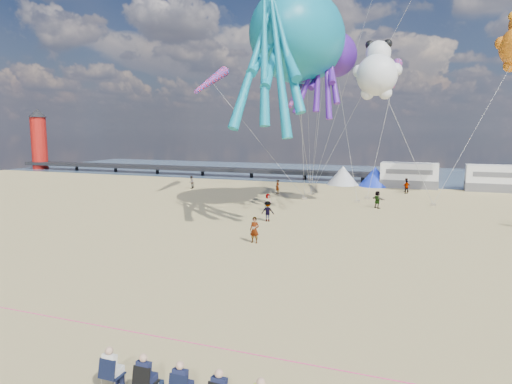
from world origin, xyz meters
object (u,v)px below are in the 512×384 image
at_px(beachgoer_0, 268,202).
at_px(windsock_left, 211,81).
at_px(lighthouse, 39,143).
at_px(windsock_right, 296,93).
at_px(beachgoer_3, 407,187).
at_px(tent_blue, 375,177).
at_px(sandbag_a, 305,199).
at_px(sandbag_c, 433,205).
at_px(motorhome_0, 409,175).
at_px(standing_person, 254,230).
at_px(kite_octopus_purple, 334,55).
at_px(windsock_mid, 395,74).
at_px(beachgoer_1, 406,185).
at_px(sandbag_b, 357,202).
at_px(sandbag_e, 311,194).
at_px(kite_octopus_teal, 298,37).
at_px(tent_white, 343,175).
at_px(beachgoer_4, 377,200).
at_px(kite_panda, 377,75).
at_px(sandbag_d, 367,198).
at_px(beachgoer_5, 278,187).
at_px(beachgoer_2, 268,211).
at_px(spectator_row, 183,383).
at_px(beachgoer_7, 191,182).

relative_size(beachgoer_0, windsock_left, 0.19).
bearing_deg(lighthouse, windsock_right, -24.63).
xyz_separation_m(beachgoer_3, windsock_left, (-19.13, -9.40, 11.21)).
distance_m(tent_blue, windsock_left, 23.75).
height_order(sandbag_a, sandbag_c, same).
relative_size(motorhome_0, standing_person, 3.97).
distance_m(beachgoer_3, windsock_right, 19.69).
xyz_separation_m(motorhome_0, kite_octopus_purple, (-6.33, -15.78, 12.23)).
distance_m(motorhome_0, windsock_mid, 15.78).
bearing_deg(motorhome_0, beachgoer_1, -92.19).
distance_m(sandbag_b, windsock_mid, 12.66).
xyz_separation_m(beachgoer_3, sandbag_e, (-9.66, -4.55, -0.63)).
bearing_deg(sandbag_c, kite_octopus_purple, -162.66).
height_order(sandbag_e, windsock_mid, windsock_mid).
bearing_deg(windsock_left, windsock_right, -31.68).
bearing_deg(windsock_mid, kite_octopus_teal, -127.13).
distance_m(sandbag_b, sandbag_e, 6.54).
distance_m(tent_white, beachgoer_4, 17.06).
bearing_deg(sandbag_b, tent_white, 105.63).
distance_m(beachgoer_3, beachgoer_4, 10.79).
height_order(kite_panda, windsock_left, windsock_left).
bearing_deg(sandbag_d, sandbag_e, 170.06).
distance_m(tent_white, beachgoer_5, 11.80).
height_order(beachgoer_3, sandbag_a, beachgoer_3).
distance_m(beachgoer_1, beachgoer_4, 12.05).
bearing_deg(sandbag_e, beachgoer_2, -89.05).
xyz_separation_m(spectator_row, windsock_right, (-4.77, 27.65, 9.41)).
bearing_deg(windsock_mid, beachgoer_4, -100.47).
height_order(beachgoer_2, kite_panda, kite_panda).
bearing_deg(sandbag_d, tent_white, 111.90).
xyz_separation_m(spectator_row, beachgoer_7, (-20.58, 38.18, 0.10)).
height_order(tent_blue, kite_octopus_teal, kite_octopus_teal).
xyz_separation_m(beachgoer_7, windsock_right, (15.80, -10.54, 9.31)).
relative_size(motorhome_0, kite_octopus_teal, 0.47).
bearing_deg(tent_blue, beachgoer_0, -108.60).
bearing_deg(beachgoer_3, sandbag_e, -7.32).
bearing_deg(spectator_row, beachgoer_3, 85.06).
relative_size(standing_person, windsock_left, 0.21).
height_order(sandbag_b, windsock_mid, windsock_mid).
bearing_deg(motorhome_0, kite_octopus_purple, -111.88).
height_order(lighthouse, standing_person, lighthouse).
xyz_separation_m(beachgoer_0, kite_octopus_teal, (2.65, -0.34, 13.73)).
bearing_deg(windsock_right, lighthouse, 152.93).
bearing_deg(tent_blue, beachgoer_5, -131.47).
xyz_separation_m(beachgoer_4, sandbag_e, (-7.60, 6.04, -0.68)).
distance_m(beachgoer_3, sandbag_b, 9.18).
height_order(sandbag_a, sandbag_e, same).
distance_m(beachgoer_0, windsock_right, 9.63).
xyz_separation_m(beachgoer_1, sandbag_c, (2.84, -8.86, -0.67)).
relative_size(standing_person, sandbag_d, 3.33).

